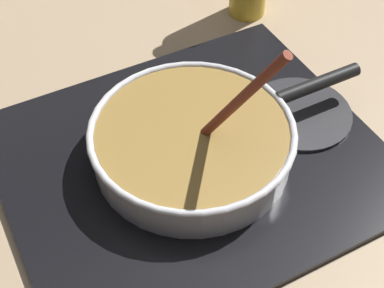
% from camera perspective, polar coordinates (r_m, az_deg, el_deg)
% --- Properties ---
extents(ground, '(2.40, 1.60, 0.04)m').
position_cam_1_polar(ground, '(0.83, 2.61, -7.23)').
color(ground, '#9E8466').
extents(hob_plate, '(0.56, 0.48, 0.01)m').
position_cam_1_polar(hob_plate, '(0.86, 0.00, -1.59)').
color(hob_plate, black).
rests_on(hob_plate, ground).
extents(burner_ring, '(0.16, 0.16, 0.01)m').
position_cam_1_polar(burner_ring, '(0.86, 0.00, -1.15)').
color(burner_ring, '#592D0C').
rests_on(burner_ring, hob_plate).
extents(spare_burner, '(0.17, 0.17, 0.01)m').
position_cam_1_polar(spare_burner, '(0.94, 10.80, 3.09)').
color(spare_burner, '#262628').
rests_on(spare_burner, hob_plate).
extents(cooking_pan, '(0.45, 0.31, 0.24)m').
position_cam_1_polar(cooking_pan, '(0.83, 0.12, 0.27)').
color(cooking_pan, silver).
rests_on(cooking_pan, hob_plate).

